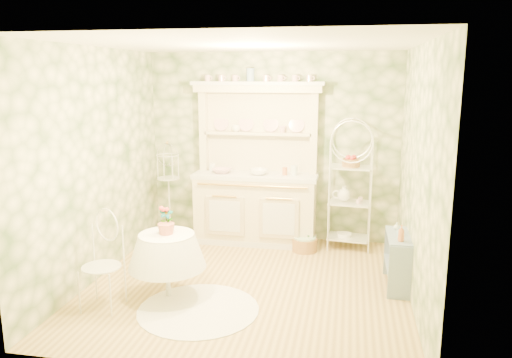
% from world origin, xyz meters
% --- Properties ---
extents(floor, '(3.60, 3.60, 0.00)m').
position_xyz_m(floor, '(0.00, 0.00, 0.00)').
color(floor, tan).
rests_on(floor, ground).
extents(ceiling, '(3.60, 3.60, 0.00)m').
position_xyz_m(ceiling, '(0.00, 0.00, 2.70)').
color(ceiling, white).
rests_on(ceiling, floor).
extents(wall_left, '(3.60, 3.60, 0.00)m').
position_xyz_m(wall_left, '(-1.80, 0.00, 1.35)').
color(wall_left, beige).
rests_on(wall_left, floor).
extents(wall_right, '(3.60, 3.60, 0.00)m').
position_xyz_m(wall_right, '(1.80, 0.00, 1.35)').
color(wall_right, beige).
rests_on(wall_right, floor).
extents(wall_back, '(3.60, 3.60, 0.00)m').
position_xyz_m(wall_back, '(0.00, 1.80, 1.35)').
color(wall_back, beige).
rests_on(wall_back, floor).
extents(wall_front, '(3.60, 3.60, 0.00)m').
position_xyz_m(wall_front, '(0.00, -1.80, 1.35)').
color(wall_front, beige).
rests_on(wall_front, floor).
extents(kitchen_dresser, '(1.87, 0.61, 2.29)m').
position_xyz_m(kitchen_dresser, '(-0.20, 1.52, 1.15)').
color(kitchen_dresser, beige).
rests_on(kitchen_dresser, floor).
extents(bakers_rack, '(0.64, 0.49, 1.92)m').
position_xyz_m(bakers_rack, '(1.12, 1.51, 0.96)').
color(bakers_rack, white).
rests_on(bakers_rack, floor).
extents(side_shelf, '(0.29, 0.72, 0.61)m').
position_xyz_m(side_shelf, '(1.68, 0.28, 0.30)').
color(side_shelf, '#7C92AC').
rests_on(side_shelf, floor).
extents(round_table, '(0.88, 0.88, 0.80)m').
position_xyz_m(round_table, '(-0.80, -0.45, 0.40)').
color(round_table, white).
rests_on(round_table, floor).
extents(cafe_chair, '(0.46, 0.46, 0.76)m').
position_xyz_m(cafe_chair, '(-1.36, -0.84, 0.38)').
color(cafe_chair, white).
rests_on(cafe_chair, floor).
extents(birdcage_stand, '(0.35, 0.35, 1.33)m').
position_xyz_m(birdcage_stand, '(-1.47, 1.44, 0.67)').
color(birdcage_stand, white).
rests_on(birdcage_stand, floor).
extents(floor_basket, '(0.38, 0.38, 0.22)m').
position_xyz_m(floor_basket, '(0.54, 1.26, 0.11)').
color(floor_basket, '#A57841').
rests_on(floor_basket, floor).
extents(lace_rug, '(1.57, 1.57, 0.01)m').
position_xyz_m(lace_rug, '(-0.38, -0.71, 0.01)').
color(lace_rug, white).
rests_on(lace_rug, floor).
extents(bowl_floral, '(0.31, 0.31, 0.07)m').
position_xyz_m(bowl_floral, '(-0.68, 1.48, 1.02)').
color(bowl_floral, white).
rests_on(bowl_floral, kitchen_dresser).
extents(bowl_white, '(0.30, 0.30, 0.08)m').
position_xyz_m(bowl_white, '(-0.14, 1.45, 1.02)').
color(bowl_white, white).
rests_on(bowl_white, kitchen_dresser).
extents(cup_left, '(0.12, 0.12, 0.10)m').
position_xyz_m(cup_left, '(-0.51, 1.68, 1.61)').
color(cup_left, white).
rests_on(cup_left, kitchen_dresser).
extents(cup_right, '(0.13, 0.13, 0.09)m').
position_xyz_m(cup_right, '(0.16, 1.68, 1.61)').
color(cup_right, white).
rests_on(cup_right, kitchen_dresser).
extents(potted_geranium, '(0.17, 0.13, 0.28)m').
position_xyz_m(potted_geranium, '(-0.81, -0.41, 0.85)').
color(potted_geranium, '#3F7238').
rests_on(potted_geranium, round_table).
extents(bottle_amber, '(0.08, 0.08, 0.18)m').
position_xyz_m(bottle_amber, '(1.68, 0.07, 0.68)').
color(bottle_amber, '#BE6C3B').
rests_on(bottle_amber, side_shelf).
extents(bottle_blue, '(0.06, 0.06, 0.11)m').
position_xyz_m(bottle_blue, '(1.68, 0.28, 0.65)').
color(bottle_blue, '#7C9CBD').
rests_on(bottle_blue, side_shelf).
extents(bottle_glass, '(0.08, 0.08, 0.09)m').
position_xyz_m(bottle_glass, '(1.67, 0.48, 0.65)').
color(bottle_glass, silver).
rests_on(bottle_glass, side_shelf).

